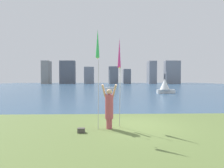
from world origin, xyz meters
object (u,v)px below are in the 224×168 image
sailboat_2 (165,85)px  person (109,107)px  kite_flag_left (98,46)px  sailboat_4 (110,88)px  bag (81,130)px  kite_flag_right (119,55)px

sailboat_2 → person: bearing=-113.1°
kite_flag_left → sailboat_4: kite_flag_left is taller
bag → sailboat_4: size_ratio=0.07×
sailboat_4 → kite_flag_left: bearing=-91.9°
kite_flag_left → person: bearing=40.6°
bag → kite_flag_right: bearing=36.2°
person → kite_flag_left: (-0.49, -0.42, 2.64)m
bag → sailboat_4: (1.75, 32.48, 0.24)m
person → sailboat_4: 31.86m
kite_flag_left → sailboat_4: (1.07, 32.27, -3.29)m
person → bag: bearing=-168.9°
sailboat_2 → bag: bearing=-115.0°
person → bag: person is taller
kite_flag_right → person: bearing=-130.2°
kite_flag_left → kite_flag_right: kite_flag_left is taller
bag → person: bearing=28.5°
kite_flag_right → sailboat_4: 31.42m
person → bag: 1.59m
bag → sailboat_2: (10.39, 22.30, 1.16)m
person → bag: size_ratio=6.72×
sailboat_2 → sailboat_4: (-8.64, 10.18, -0.92)m
kite_flag_left → kite_flag_right: 1.43m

